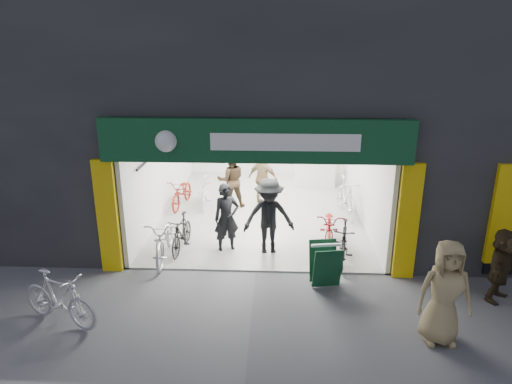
# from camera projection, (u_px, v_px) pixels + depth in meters

# --- Properties ---
(ground) EXTENTS (60.00, 60.00, 0.00)m
(ground) POSITION_uv_depth(u_px,v_px,m) (256.00, 272.00, 10.32)
(ground) COLOR #56565B
(ground) RESTS_ON ground
(building) EXTENTS (17.00, 10.27, 8.00)m
(building) POSITION_uv_depth(u_px,v_px,m) (294.00, 64.00, 13.64)
(building) COLOR #232326
(building) RESTS_ON ground
(bike_left_front) EXTENTS (0.85, 2.07, 1.07)m
(bike_left_front) POSITION_uv_depth(u_px,v_px,m) (165.00, 238.00, 10.81)
(bike_left_front) COLOR #BCBBC1
(bike_left_front) RESTS_ON ground
(bike_left_midfront) EXTENTS (0.58, 1.59, 0.93)m
(bike_left_midfront) POSITION_uv_depth(u_px,v_px,m) (182.00, 233.00, 11.23)
(bike_left_midfront) COLOR black
(bike_left_midfront) RESTS_ON ground
(bike_left_midback) EXTENTS (0.81, 1.84, 0.93)m
(bike_left_midback) POSITION_uv_depth(u_px,v_px,m) (182.00, 193.00, 14.24)
(bike_left_midback) COLOR maroon
(bike_left_midback) RESTS_ON ground
(bike_left_back) EXTENTS (0.57, 1.60, 0.94)m
(bike_left_back) POSITION_uv_depth(u_px,v_px,m) (205.00, 192.00, 14.26)
(bike_left_back) COLOR silver
(bike_left_back) RESTS_ON ground
(bike_right_front) EXTENTS (0.72, 1.67, 0.97)m
(bike_right_front) POSITION_uv_depth(u_px,v_px,m) (344.00, 243.00, 10.64)
(bike_right_front) COLOR black
(bike_right_front) RESTS_ON ground
(bike_right_mid) EXTENTS (0.87, 1.97, 1.00)m
(bike_right_mid) POSITION_uv_depth(u_px,v_px,m) (330.00, 228.00, 11.46)
(bike_right_mid) COLOR maroon
(bike_right_mid) RESTS_ON ground
(bike_right_back) EXTENTS (0.76, 1.97, 1.15)m
(bike_right_back) POSITION_uv_depth(u_px,v_px,m) (346.00, 197.00, 13.48)
(bike_right_back) COLOR silver
(bike_right_back) RESTS_ON ground
(parked_bike) EXTENTS (1.80, 1.12, 1.05)m
(parked_bike) POSITION_uv_depth(u_px,v_px,m) (59.00, 298.00, 8.30)
(parked_bike) COLOR silver
(parked_bike) RESTS_ON ground
(customer_a) EXTENTS (0.74, 0.62, 1.73)m
(customer_a) POSITION_uv_depth(u_px,v_px,m) (227.00, 218.00, 11.11)
(customer_a) COLOR black
(customer_a) RESTS_ON ground
(customer_b) EXTENTS (0.99, 0.85, 1.78)m
(customer_b) POSITION_uv_depth(u_px,v_px,m) (231.00, 180.00, 14.06)
(customer_b) COLOR #342617
(customer_b) RESTS_ON ground
(customer_c) EXTENTS (1.31, 0.85, 1.90)m
(customer_c) POSITION_uv_depth(u_px,v_px,m) (269.00, 217.00, 10.95)
(customer_c) COLOR black
(customer_c) RESTS_ON ground
(customer_d) EXTENTS (1.08, 0.79, 1.70)m
(customer_d) POSITION_uv_depth(u_px,v_px,m) (263.00, 179.00, 14.35)
(customer_d) COLOR olive
(customer_d) RESTS_ON ground
(pedestrian_near) EXTENTS (0.92, 0.60, 1.89)m
(pedestrian_near) POSITION_uv_depth(u_px,v_px,m) (445.00, 293.00, 7.67)
(pedestrian_near) COLOR #948256
(pedestrian_near) RESTS_ON ground
(pedestrian_far) EXTENTS (1.30, 1.33, 1.52)m
(pedestrian_far) POSITION_uv_depth(u_px,v_px,m) (501.00, 265.00, 9.01)
(pedestrian_far) COLOR #342817
(pedestrian_far) RESTS_ON ground
(sandwich_board) EXTENTS (0.69, 0.70, 0.93)m
(sandwich_board) POSITION_uv_depth(u_px,v_px,m) (325.00, 263.00, 9.62)
(sandwich_board) COLOR #0E3A20
(sandwich_board) RESTS_ON ground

